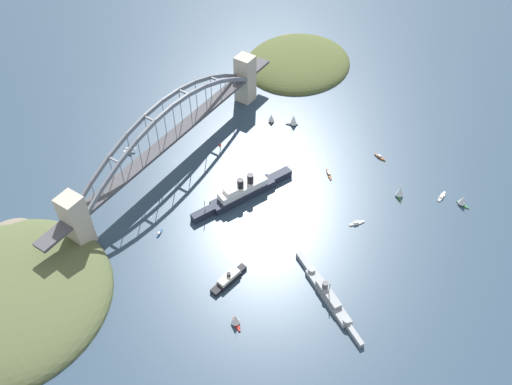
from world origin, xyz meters
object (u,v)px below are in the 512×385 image
small_boat_6 (442,197)px  channel_marker_buoy (220,145)px  small_boat_9 (329,174)px  small_boat_2 (380,157)px  small_boat_3 (235,319)px  harbor_arch_bridge (172,137)px  naval_cruiser (328,295)px  small_boat_7 (294,120)px  small_boat_1 (159,233)px  small_boat_4 (271,118)px  small_boat_8 (463,200)px  harbor_ferry_steamer (229,279)px  small_boat_0 (356,223)px  ocean_liner (243,192)px  small_boat_5 (400,192)px  seaplane_taxiing_near_bridge (130,150)px

small_boat_6 → channel_marker_buoy: 181.10m
small_boat_9 → small_boat_2: bearing=148.3°
small_boat_3 → channel_marker_buoy: bearing=-140.3°
harbor_arch_bridge → naval_cruiser: 172.44m
small_boat_7 → small_boat_2: bearing=91.6°
small_boat_1 → small_boat_4: small_boat_4 is taller
small_boat_8 → channel_marker_buoy: bearing=-76.4°
harbor_ferry_steamer → small_boat_8: bearing=145.5°
small_boat_0 → small_boat_1: size_ratio=1.38×
naval_cruiser → small_boat_7: (-139.24, -108.69, 2.61)m
ocean_liner → small_boat_7: size_ratio=7.28×
small_boat_5 → small_boat_2: bearing=-136.2°
seaplane_taxiing_near_bridge → small_boat_6: bearing=111.8°
harbor_ferry_steamer → small_boat_0: (-91.67, 47.93, -1.69)m
harbor_ferry_steamer → small_boat_9: bearing=176.9°
seaplane_taxiing_near_bridge → channel_marker_buoy: (-47.78, 56.82, -0.93)m
harbor_arch_bridge → small_boat_1: 80.74m
small_boat_6 → channel_marker_buoy: size_ratio=4.29×
small_boat_4 → small_boat_6: 156.85m
small_boat_4 → small_boat_7: small_boat_7 is taller
small_boat_3 → small_boat_6: (-174.76, 67.94, -4.00)m
channel_marker_buoy → small_boat_3: bearing=39.7°
naval_cruiser → harbor_ferry_steamer: bearing=-67.6°
small_boat_0 → small_boat_3: small_boat_3 is taller
ocean_liner → small_boat_4: bearing=-160.5°
ocean_liner → naval_cruiser: size_ratio=1.23×
ocean_liner → small_boat_6: 150.44m
harbor_arch_bridge → naval_cruiser: bearing=74.3°
ocean_liner → naval_cruiser: ocean_liner is taller
naval_cruiser → small_boat_5: size_ratio=6.67×
small_boat_1 → channel_marker_buoy: size_ratio=2.68×
ocean_liner → small_boat_7: 96.38m
ocean_liner → small_boat_8: (-83.97, 140.30, -0.93)m
seaplane_taxiing_near_bridge → small_boat_5: small_boat_5 is taller
harbor_arch_bridge → small_boat_7: (-92.83, 55.90, -19.53)m
naval_cruiser → small_boat_5: (-109.93, 2.20, 2.07)m
harbor_ferry_steamer → small_boat_3: bearing=43.3°
harbor_arch_bridge → seaplane_taxiing_near_bridge: size_ratio=28.05×
small_boat_5 → small_boat_7: size_ratio=0.89×
small_boat_0 → channel_marker_buoy: channel_marker_buoy is taller
seaplane_taxiing_near_bridge → small_boat_9: size_ratio=0.96×
channel_marker_buoy → small_boat_2: bearing=117.0°
small_boat_3 → seaplane_taxiing_near_bridge: bearing=-116.5°
small_boat_4 → small_boat_5: (22.37, 129.20, 0.71)m
harbor_ferry_steamer → small_boat_0: harbor_ferry_steamer is taller
small_boat_8 → harbor_arch_bridge: bearing=-68.8°
small_boat_3 → small_boat_7: small_boat_7 is taller
small_boat_3 → small_boat_4: bearing=-153.8°
harbor_arch_bridge → small_boat_9: bearing=116.1°
small_boat_0 → small_boat_4: small_boat_4 is taller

